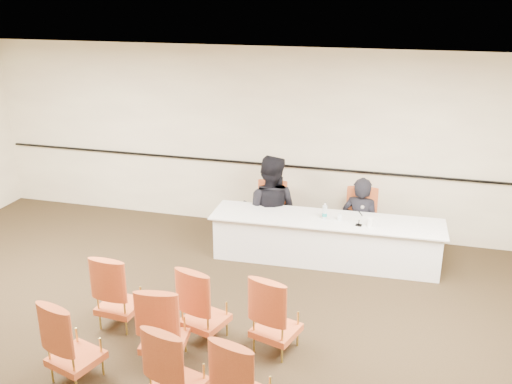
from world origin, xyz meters
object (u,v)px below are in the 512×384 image
panelist_second (270,212)px  aud_chair_front_right (276,312)px  panelist_main_chair (360,221)px  panelist_second_chair (270,213)px  panelist_main (360,227)px  aud_chair_back_left (74,339)px  microphone (359,217)px  aud_chair_extra (164,323)px  aud_chair_front_left (119,289)px  aud_chair_back_right (243,378)px  aud_chair_back_mid (177,366)px  coffee_cup (370,222)px  panel_table (325,240)px  drinking_glass (340,217)px  water_bottle (325,211)px  aud_chair_front_mid (204,303)px

panelist_second → aud_chair_front_right: (0.79, -2.84, -0.01)m
panelist_main_chair → panelist_second_chair: (-1.42, -0.05, 0.00)m
panelist_main → aud_chair_back_left: bearing=67.2°
panelist_main_chair → microphone: (0.03, -0.68, 0.33)m
aud_chair_extra → aud_chair_front_left: bearing=139.1°
panelist_main → aud_chair_back_right: (-0.66, -4.07, 0.10)m
panelist_main → aud_chair_back_mid: bearing=81.6°
aud_chair_extra → panelist_main: bearing=54.9°
coffee_cup → aud_chair_back_left: 4.24m
panel_table → microphone: microphone is taller
microphone → coffee_cup: size_ratio=1.99×
panelist_second → drinking_glass: panelist_second is taller
panelist_main_chair → aud_chair_back_left: size_ratio=1.00×
coffee_cup → aud_chair_front_left: 3.54m
coffee_cup → aud_chair_front_left: aud_chair_front_left is taller
panel_table → panelist_second_chair: size_ratio=3.56×
panelist_main → drinking_glass: 0.71m
panelist_second → water_bottle: panelist_second is taller
panelist_second_chair → coffee_cup: panelist_second_chair is taller
water_bottle → coffee_cup: (0.66, -0.12, -0.05)m
aud_chair_front_left → panelist_second: bearing=72.3°
panel_table → aud_chair_front_left: aud_chair_front_left is taller
drinking_glass → aud_chair_back_mid: (-1.06, -3.50, -0.25)m
panelist_second_chair → water_bottle: size_ratio=4.01×
panelist_main_chair → drinking_glass: 0.66m
microphone → aud_chair_back_right: (-0.69, -3.39, -0.33)m
aud_chair_front_right → water_bottle: bearing=102.5°
coffee_cup → aud_chair_back_right: 3.51m
panelist_main_chair → panelist_main: bearing=0.0°
panelist_main → aud_chair_front_mid: (-1.47, -2.91, 0.10)m
aud_chair_extra → panelist_second: bearing=76.5°
panelist_main → panelist_second: 1.43m
water_bottle → aud_chair_back_left: bearing=-120.9°
panel_table → panelist_second_chair: (-0.97, 0.49, 0.14)m
panelist_second → aud_chair_extra: 3.38m
panelist_second → aud_chair_back_left: panelist_second is taller
panel_table → drinking_glass: 0.43m
aud_chair_back_left → aud_chair_back_right: 1.85m
panelist_second_chair → aud_chair_front_mid: same height
water_bottle → aud_chair_back_right: 3.53m
panelist_main → aud_chair_extra: panelist_main is taller
microphone → drinking_glass: microphone is taller
coffee_cup → aud_chair_front_left: (-2.74, -2.23, -0.27)m
aud_chair_front_left → microphone: bearing=44.7°
panelist_main_chair → aud_chair_extra: same height
microphone → aud_chair_back_left: aud_chair_back_left is taller
microphone → aud_chair_front_mid: bearing=-113.5°
aud_chair_front_right → microphone: bearing=89.7°
panelist_main → microphone: 0.80m
panelist_second → aud_chair_back_right: (0.76, -4.01, -0.01)m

